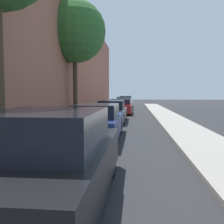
# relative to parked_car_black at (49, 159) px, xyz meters

# --- Properties ---
(ground_plane) EXTENTS (120.00, 120.00, 0.00)m
(ground_plane) POSITION_rel_parked_car_black_xyz_m (0.86, 10.65, -0.72)
(ground_plane) COLOR #28282B
(sidewalk_left) EXTENTS (2.00, 52.00, 0.12)m
(sidewalk_left) POSITION_rel_parked_car_black_xyz_m (-2.04, 10.65, -0.66)
(sidewalk_left) COLOR #9E998E
(sidewalk_left) RESTS_ON ground
(sidewalk_right) EXTENTS (2.00, 52.00, 0.12)m
(sidewalk_right) POSITION_rel_parked_car_black_xyz_m (3.76, 10.65, -0.66)
(sidewalk_right) COLOR #9E998E
(sidewalk_right) RESTS_ON ground
(building_facade_left) EXTENTS (0.70, 52.00, 9.17)m
(building_facade_left) POSITION_rel_parked_car_black_xyz_m (-3.39, 10.65, 3.86)
(building_facade_left) COLOR #9E604C
(building_facade_left) RESTS_ON ground
(parked_car_black) EXTENTS (1.92, 4.26, 1.52)m
(parked_car_black) POSITION_rel_parked_car_black_xyz_m (0.00, 0.00, 0.00)
(parked_car_black) COLOR black
(parked_car_black) RESTS_ON ground
(parked_car_navy) EXTENTS (1.75, 4.56, 1.37)m
(parked_car_navy) POSITION_rel_parked_car_black_xyz_m (-0.10, 5.65, -0.06)
(parked_car_navy) COLOR black
(parked_car_navy) RESTS_ON ground
(parked_car_grey) EXTENTS (1.69, 4.40, 1.35)m
(parked_car_grey) POSITION_rel_parked_car_black_xyz_m (-0.10, 11.64, -0.08)
(parked_car_grey) COLOR black
(parked_car_grey) RESTS_ON ground
(parked_car_red) EXTENTS (1.87, 4.57, 1.32)m
(parked_car_red) POSITION_rel_parked_car_black_xyz_m (0.08, 17.78, -0.08)
(parked_car_red) COLOR black
(parked_car_red) RESTS_ON ground
(parked_car_white) EXTENTS (1.71, 4.26, 1.39)m
(parked_car_white) POSITION_rel_parked_car_black_xyz_m (0.06, 23.76, -0.05)
(parked_car_white) COLOR black
(parked_car_white) RESTS_ON ground
(parked_car_silver) EXTENTS (1.75, 4.35, 1.46)m
(parked_car_silver) POSITION_rel_parked_car_black_xyz_m (-0.01, 29.64, -0.03)
(parked_car_silver) COLOR black
(parked_car_silver) RESTS_ON ground
(street_tree_far) EXTENTS (3.98, 3.98, 7.60)m
(street_tree_far) POSITION_rel_parked_car_black_xyz_m (-2.53, 11.88, 5.00)
(street_tree_far) COLOR #423323
(street_tree_far) RESTS_ON sidewalk_left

